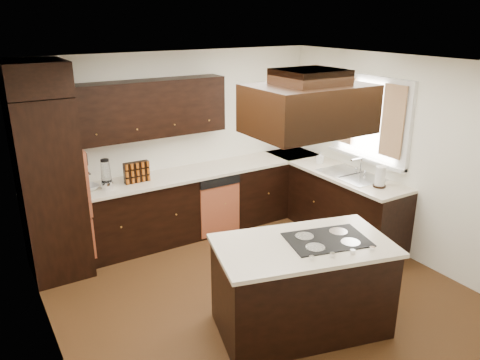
% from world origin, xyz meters
% --- Properties ---
extents(floor, '(4.20, 4.20, 0.02)m').
position_xyz_m(floor, '(0.00, 0.00, -0.01)').
color(floor, brown).
rests_on(floor, ground).
extents(ceiling, '(4.20, 4.20, 0.02)m').
position_xyz_m(ceiling, '(0.00, 0.00, 2.51)').
color(ceiling, silver).
rests_on(ceiling, ground).
extents(wall_back, '(4.20, 0.02, 2.50)m').
position_xyz_m(wall_back, '(0.00, 2.11, 1.25)').
color(wall_back, white).
rests_on(wall_back, ground).
extents(wall_front, '(4.20, 0.02, 2.50)m').
position_xyz_m(wall_front, '(0.00, -2.11, 1.25)').
color(wall_front, white).
rests_on(wall_front, ground).
extents(wall_left, '(0.02, 4.20, 2.50)m').
position_xyz_m(wall_left, '(-2.11, 0.00, 1.25)').
color(wall_left, white).
rests_on(wall_left, ground).
extents(wall_right, '(0.02, 4.20, 2.50)m').
position_xyz_m(wall_right, '(2.11, 0.00, 1.25)').
color(wall_right, white).
rests_on(wall_right, ground).
extents(oven_column, '(0.65, 0.75, 2.12)m').
position_xyz_m(oven_column, '(-1.78, 1.71, 1.06)').
color(oven_column, black).
rests_on(oven_column, floor).
extents(wall_oven_face, '(0.05, 0.62, 0.78)m').
position_xyz_m(wall_oven_face, '(-1.43, 1.71, 1.12)').
color(wall_oven_face, '#B65838').
rests_on(wall_oven_face, oven_column).
extents(base_cabinets_back, '(2.93, 0.60, 0.88)m').
position_xyz_m(base_cabinets_back, '(0.03, 1.80, 0.44)').
color(base_cabinets_back, black).
rests_on(base_cabinets_back, floor).
extents(base_cabinets_right, '(0.60, 2.40, 0.88)m').
position_xyz_m(base_cabinets_right, '(1.80, 0.90, 0.44)').
color(base_cabinets_right, black).
rests_on(base_cabinets_right, floor).
extents(countertop_back, '(2.93, 0.63, 0.04)m').
position_xyz_m(countertop_back, '(0.03, 1.79, 0.90)').
color(countertop_back, beige).
rests_on(countertop_back, base_cabinets_back).
extents(countertop_right, '(0.63, 2.40, 0.04)m').
position_xyz_m(countertop_right, '(1.79, 0.90, 0.90)').
color(countertop_right, beige).
rests_on(countertop_right, base_cabinets_right).
extents(upper_cabinets, '(2.00, 0.34, 0.72)m').
position_xyz_m(upper_cabinets, '(-0.43, 1.93, 1.81)').
color(upper_cabinets, black).
rests_on(upper_cabinets, wall_back).
extents(dishwasher_front, '(0.60, 0.05, 0.72)m').
position_xyz_m(dishwasher_front, '(0.33, 1.50, 0.40)').
color(dishwasher_front, '#B65838').
rests_on(dishwasher_front, floor).
extents(window_frame, '(0.06, 1.32, 1.12)m').
position_xyz_m(window_frame, '(2.07, 0.55, 1.65)').
color(window_frame, white).
rests_on(window_frame, wall_right).
extents(window_pane, '(0.00, 1.20, 1.00)m').
position_xyz_m(window_pane, '(2.10, 0.55, 1.65)').
color(window_pane, white).
rests_on(window_pane, wall_right).
extents(curtain_left, '(0.02, 0.34, 0.90)m').
position_xyz_m(curtain_left, '(2.01, 0.13, 1.70)').
color(curtain_left, beige).
rests_on(curtain_left, wall_right).
extents(curtain_right, '(0.02, 0.34, 0.90)m').
position_xyz_m(curtain_right, '(2.01, 0.97, 1.70)').
color(curtain_right, beige).
rests_on(curtain_right, wall_right).
extents(sink_rim, '(0.52, 0.84, 0.01)m').
position_xyz_m(sink_rim, '(1.80, 0.55, 0.92)').
color(sink_rim, silver).
rests_on(sink_rim, countertop_right).
extents(island, '(1.76, 1.25, 0.88)m').
position_xyz_m(island, '(0.02, -0.68, 0.44)').
color(island, black).
rests_on(island, floor).
extents(island_top, '(1.83, 1.32, 0.04)m').
position_xyz_m(island_top, '(0.02, -0.68, 0.90)').
color(island_top, beige).
rests_on(island_top, island).
extents(cooktop, '(0.86, 0.68, 0.01)m').
position_xyz_m(cooktop, '(0.25, -0.74, 0.93)').
color(cooktop, black).
rests_on(cooktop, island_top).
extents(range_hood, '(1.05, 0.72, 0.42)m').
position_xyz_m(range_hood, '(0.10, -0.55, 2.16)').
color(range_hood, black).
rests_on(range_hood, ceiling).
extents(hood_duct, '(0.55, 0.50, 0.13)m').
position_xyz_m(hood_duct, '(0.10, -0.55, 2.44)').
color(hood_duct, black).
rests_on(hood_duct, ceiling).
extents(blender_base, '(0.15, 0.15, 0.10)m').
position_xyz_m(blender_base, '(-1.12, 1.71, 0.97)').
color(blender_base, silver).
rests_on(blender_base, countertop_back).
extents(blender_pitcher, '(0.13, 0.13, 0.26)m').
position_xyz_m(blender_pitcher, '(-1.12, 1.71, 1.15)').
color(blender_pitcher, silver).
rests_on(blender_pitcher, blender_base).
extents(spice_rack, '(0.32, 0.08, 0.27)m').
position_xyz_m(spice_rack, '(-0.72, 1.78, 1.05)').
color(spice_rack, black).
rests_on(spice_rack, countertop_back).
extents(mixing_bowl, '(0.28, 0.28, 0.06)m').
position_xyz_m(mixing_bowl, '(-1.32, 1.81, 0.95)').
color(mixing_bowl, white).
rests_on(mixing_bowl, countertop_back).
extents(soap_bottle, '(0.10, 0.10, 0.17)m').
position_xyz_m(soap_bottle, '(1.79, 1.17, 1.01)').
color(soap_bottle, white).
rests_on(soap_bottle, countertop_right).
extents(paper_towel, '(0.13, 0.13, 0.27)m').
position_xyz_m(paper_towel, '(1.78, 0.03, 1.05)').
color(paper_towel, white).
rests_on(paper_towel, countertop_right).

